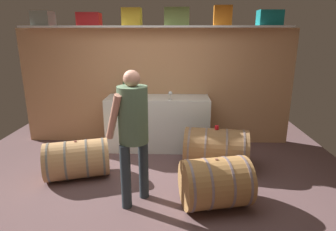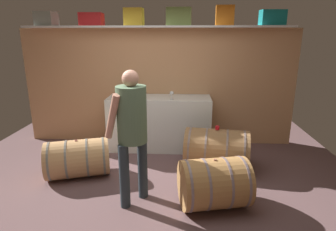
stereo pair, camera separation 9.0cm
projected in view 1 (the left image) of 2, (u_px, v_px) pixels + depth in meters
ground_plane at (150, 178)px, 4.11m from camera, size 6.21×7.23×0.02m
back_wall_panel at (156, 87)px, 5.27m from camera, size 5.01×0.10×2.13m
high_shelf_board at (155, 27)px, 4.83m from camera, size 4.61×0.40×0.03m
toolcase_grey at (43, 19)px, 4.85m from camera, size 0.33×0.32×0.24m
toolcase_red at (89, 19)px, 4.83m from camera, size 0.40×0.32×0.21m
toolcase_yellow at (132, 17)px, 4.80m from camera, size 0.33×0.23×0.29m
toolcase_olive at (177, 17)px, 4.77m from camera, size 0.43×0.28×0.29m
toolcase_orange at (223, 16)px, 4.74m from camera, size 0.31×0.22×0.32m
toolcase_teal at (270, 18)px, 4.73m from camera, size 0.42×0.25×0.25m
work_cabinet at (158, 123)px, 5.08m from camera, size 1.81×0.60×0.95m
wine_bottle_amber at (131, 88)px, 5.14m from camera, size 0.07×0.07×0.29m
wine_bottle_green at (125, 88)px, 5.02m from camera, size 0.08×0.08×0.33m
wine_glass at (170, 94)px, 4.75m from camera, size 0.07×0.07×0.14m
red_funnel at (136, 96)px, 4.73m from camera, size 0.11×0.11×0.13m
wine_barrel_near at (216, 149)px, 4.32m from camera, size 1.03×0.76×0.65m
wine_barrel_far at (77, 159)px, 4.05m from camera, size 1.01×0.79×0.56m
wine_barrel_flank at (215, 183)px, 3.36m from camera, size 0.89×0.75×0.62m
tasting_cup at (217, 127)px, 4.22m from camera, size 0.06×0.06×0.05m
winemaker_pouring at (133, 125)px, 3.25m from camera, size 0.51×0.52×1.64m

